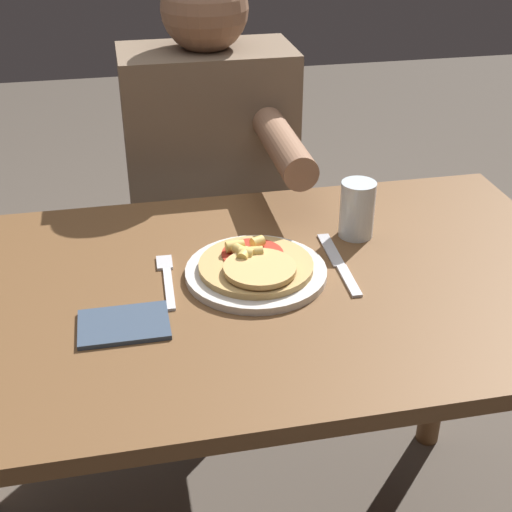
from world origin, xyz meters
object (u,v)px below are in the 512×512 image
(dining_table, at_px, (234,341))
(pizza, at_px, (256,264))
(plate, at_px, (256,272))
(knife, at_px, (340,265))
(fork, at_px, (167,278))
(drinking_glass, at_px, (357,209))
(person_diner, at_px, (212,179))

(dining_table, distance_m, pizza, 0.15)
(dining_table, height_order, plate, plate)
(pizza, bearing_deg, dining_table, -157.74)
(plate, height_order, knife, plate)
(fork, bearing_deg, knife, -3.27)
(dining_table, relative_size, fork, 7.28)
(knife, height_order, drinking_glass, drinking_glass)
(fork, bearing_deg, plate, -7.77)
(fork, height_order, drinking_glass, drinking_glass)
(drinking_glass, bearing_deg, pizza, -153.09)
(dining_table, distance_m, plate, 0.14)
(plate, distance_m, fork, 0.16)
(pizza, relative_size, fork, 1.14)
(fork, height_order, person_diner, person_diner)
(dining_table, bearing_deg, person_diner, 85.32)
(knife, distance_m, person_diner, 0.58)
(dining_table, distance_m, fork, 0.17)
(dining_table, bearing_deg, plate, 24.88)
(fork, xyz_separation_m, knife, (0.31, -0.02, -0.00))
(knife, bearing_deg, drinking_glass, 58.49)
(plate, relative_size, knife, 1.13)
(plate, bearing_deg, drinking_glass, 26.43)
(pizza, xyz_separation_m, drinking_glass, (0.22, 0.11, 0.03))
(pizza, height_order, knife, pizza)
(person_diner, bearing_deg, knife, -74.80)
(drinking_glass, bearing_deg, dining_table, -153.83)
(pizza, xyz_separation_m, knife, (0.16, 0.01, -0.02))
(knife, bearing_deg, plate, -178.73)
(plate, distance_m, person_diner, 0.56)
(pizza, distance_m, fork, 0.16)
(drinking_glass, bearing_deg, knife, -121.51)
(drinking_glass, distance_m, person_diner, 0.51)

